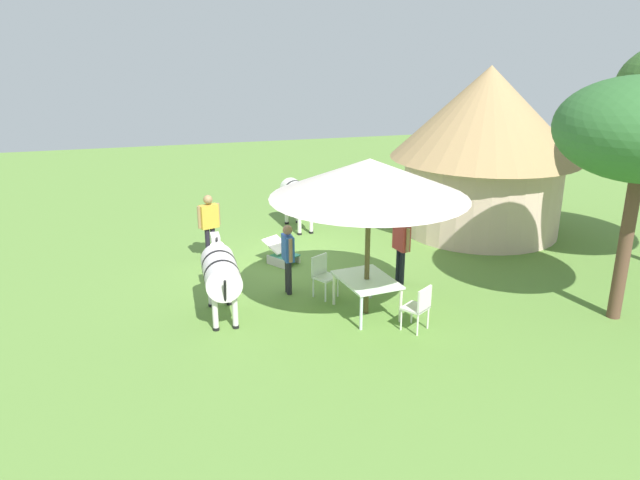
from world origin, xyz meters
TOP-DOWN VIEW (x-y plane):
  - ground_plane at (0.00, 0.00)m, footprint 36.00×36.00m
  - thatched_hut at (-1.59, 5.63)m, footprint 5.18×5.18m
  - shade_umbrella at (2.79, 0.73)m, footprint 3.82×3.82m
  - patio_dining_table at (2.79, 0.73)m, footprint 1.49×1.16m
  - patio_chair_east_end at (3.78, 1.44)m, footprint 0.60×0.60m
  - patio_chair_near_hut at (1.74, 0.11)m, footprint 0.59×0.59m
  - guest_beside_umbrella at (1.52, 1.97)m, footprint 0.57×0.28m
  - guest_behind_table at (1.41, -0.57)m, footprint 0.56×0.21m
  - standing_watcher at (-1.12, -1.99)m, footprint 0.35×0.56m
  - striped_lounge_chair at (-0.43, -0.34)m, footprint 0.98×0.90m
  - zebra_nearest_camera at (-2.98, 0.70)m, footprint 2.13×0.80m
  - zebra_by_umbrella at (2.17, -2.08)m, footprint 2.15×0.70m

SIDE VIEW (x-z plane):
  - ground_plane at x=0.00m, z-range 0.00..0.00m
  - striped_lounge_chair at x=-0.43m, z-range -0.04..0.54m
  - patio_chair_east_end at x=3.78m, z-range 0.07..0.97m
  - patio_chair_near_hut at x=1.74m, z-range 0.07..0.97m
  - patio_dining_table at x=2.79m, z-range 0.29..1.03m
  - guest_behind_table at x=1.41m, z-range 0.16..1.70m
  - zebra_by_umbrella at x=2.17m, z-range 0.21..1.69m
  - guest_beside_umbrella at x=1.52m, z-range 0.16..1.77m
  - standing_watcher at x=-1.12m, z-range 0.17..1.82m
  - zebra_nearest_camera at x=-2.98m, z-range 0.23..1.78m
  - thatched_hut at x=-1.59m, z-range 0.20..4.76m
  - shade_umbrella at x=2.79m, z-range 1.20..4.35m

